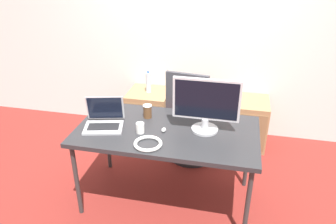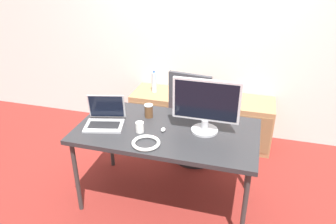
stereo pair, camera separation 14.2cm
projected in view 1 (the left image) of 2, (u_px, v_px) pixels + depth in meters
The scene contains 13 objects.
ground_plane at pixel (167, 198), 3.23m from camera, with size 14.00×14.00×0.00m, color maroon.
wall_back at pixel (194, 32), 3.95m from camera, with size 10.00×0.05×2.60m.
desk at pixel (167, 134), 2.90m from camera, with size 1.60×0.85×0.78m.
office_chair at pixel (191, 126), 3.66m from camera, with size 0.56×0.59×1.11m.
cabinet_left at pixel (149, 112), 4.25m from camera, with size 0.51×0.50×0.58m.
cabinet_right at pixel (245, 122), 4.02m from camera, with size 0.51×0.50×0.58m.
water_bottle at pixel (148, 82), 4.07m from camera, with size 0.06×0.06×0.28m.
laptop_center at pixel (104, 121), 2.91m from camera, with size 0.38×0.35×0.26m.
monitor at pixel (206, 105), 2.76m from camera, with size 0.57×0.23×0.48m.
mouse at pixel (164, 130), 2.84m from camera, with size 0.04×0.06×0.03m.
coffee_cup_white at pixel (140, 128), 2.81m from camera, with size 0.07×0.07×0.09m.
coffee_cup_brown at pixel (148, 111), 3.05m from camera, with size 0.08×0.08×0.13m.
cable_coil at pixel (148, 144), 2.64m from camera, with size 0.23×0.23×0.03m.
Camera 1 is at (0.55, -2.44, 2.21)m, focal length 35.00 mm.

